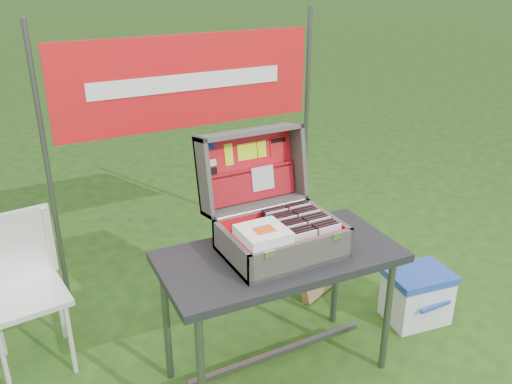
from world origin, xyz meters
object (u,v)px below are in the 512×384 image
table (279,315)px  suitcase (276,198)px  cooler (417,296)px  cardboard_box (315,268)px  chair (27,299)px

table → suitcase: (0.01, 0.06, 0.61)m
table → cooler: 0.97m
cooler → cardboard_box: (-0.37, 0.52, 0.01)m
suitcase → cooler: 1.23m
table → suitcase: 0.61m
table → cardboard_box: table is taller
table → chair: chair is taller
suitcase → cardboard_box: suitcase is taller
suitcase → cardboard_box: bearing=39.7°
cardboard_box → suitcase: bearing=-163.4°
cardboard_box → cooler: bearing=-77.9°
cooler → cardboard_box: 0.63m
suitcase → chair: 1.36m
table → cooler: size_ratio=3.12×
chair → suitcase: bearing=-34.5°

